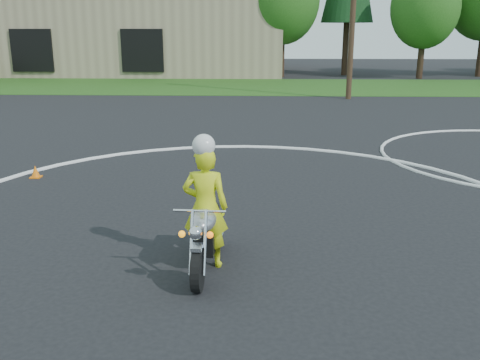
{
  "coord_description": "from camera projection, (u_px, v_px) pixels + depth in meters",
  "views": [
    {
      "loc": [
        0.45,
        -6.94,
        3.47
      ],
      "look_at": [
        0.13,
        1.45,
        1.1
      ],
      "focal_mm": 40.0,
      "sensor_mm": 36.0,
      "label": 1
    }
  ],
  "objects": [
    {
      "name": "warehouse",
      "position": [
        45.0,
        21.0,
        45.61
      ],
      "size": [
        41.0,
        17.0,
        8.3
      ],
      "color": "tan",
      "rests_on": "ground"
    },
    {
      "name": "ground",
      "position": [
        227.0,
        281.0,
        7.63
      ],
      "size": [
        120.0,
        120.0,
        0.0
      ],
      "primitive_type": "plane",
      "color": "black",
      "rests_on": "ground"
    },
    {
      "name": "primary_motorcycle",
      "position": [
        205.0,
        236.0,
        7.89
      ],
      "size": [
        0.73,
        2.09,
        1.1
      ],
      "rotation": [
        0.0,
        0.0,
        -0.04
      ],
      "color": "black",
      "rests_on": "ground"
    },
    {
      "name": "grass_strip",
      "position": [
        253.0,
        86.0,
        33.59
      ],
      "size": [
        120.0,
        10.0,
        0.02
      ],
      "primitive_type": "cube",
      "color": "#1E4714",
      "rests_on": "ground"
    },
    {
      "name": "course_markings",
      "position": [
        338.0,
        193.0,
        11.74
      ],
      "size": [
        19.05,
        19.05,
        0.12
      ],
      "color": "silver",
      "rests_on": "ground"
    },
    {
      "name": "rider_primary_grp",
      "position": [
        205.0,
        204.0,
        7.9
      ],
      "size": [
        0.69,
        0.47,
        2.04
      ],
      "rotation": [
        0.0,
        0.0,
        -0.04
      ],
      "color": "#CFDC17",
      "rests_on": "ground"
    }
  ]
}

